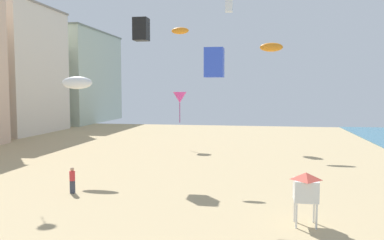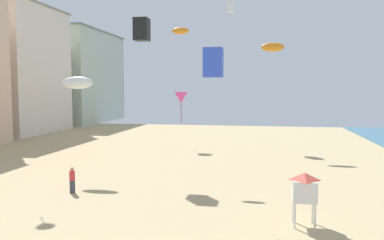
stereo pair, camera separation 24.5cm
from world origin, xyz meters
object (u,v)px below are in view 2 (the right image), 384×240
object	(u,v)px
lifeguard_stand	(304,188)
kite_orange_parafoil	(181,31)
kite_flyer	(72,178)
kite_blue_box	(213,63)
kite_white_box	(231,6)
kite_white_parafoil	(78,83)
kite_orange_parafoil_2	(273,47)
kite_black_box	(142,29)
kite_magenta_delta	(181,98)

from	to	relation	value
lifeguard_stand	kite_orange_parafoil	bearing A→B (deg)	111.20
kite_flyer	kite_blue_box	size ratio (longest dim) A/B	1.04
kite_white_box	kite_blue_box	bearing A→B (deg)	-87.05
kite_blue_box	kite_white_box	world-z (taller)	kite_white_box
lifeguard_stand	kite_white_parafoil	bearing A→B (deg)	134.77
kite_flyer	kite_orange_parafoil_2	world-z (taller)	kite_orange_parafoil_2
kite_orange_parafoil	kite_black_box	bearing A→B (deg)	179.74
kite_orange_parafoil	kite_orange_parafoil_2	size ratio (longest dim) A/B	0.57
kite_orange_parafoil	kite_black_box	world-z (taller)	kite_black_box
kite_orange_parafoil	kite_white_box	distance (m)	20.27
lifeguard_stand	kite_magenta_delta	distance (m)	25.74
kite_flyer	lifeguard_stand	bearing A→B (deg)	122.85
kite_black_box	kite_orange_parafoil_2	bearing A→B (deg)	48.99
lifeguard_stand	kite_white_box	distance (m)	33.98
kite_orange_parafoil_2	kite_black_box	bearing A→B (deg)	-131.01
kite_flyer	kite_magenta_delta	size ratio (longest dim) A/B	0.49
kite_flyer	kite_black_box	bearing A→B (deg)	-150.48
kite_magenta_delta	kite_orange_parafoil_2	bearing A→B (deg)	-3.78
lifeguard_stand	kite_white_parafoil	size ratio (longest dim) A/B	1.06
kite_black_box	kite_flyer	bearing A→B (deg)	-107.55
kite_magenta_delta	kite_white_parafoil	distance (m)	15.29
kite_flyer	kite_white_box	xyz separation A→B (m)	(7.53, 26.54, 15.70)
kite_white_box	kite_black_box	bearing A→B (deg)	-105.19
lifeguard_stand	kite_orange_parafoil	size ratio (longest dim) A/B	1.91
kite_orange_parafoil_2	kite_white_parafoil	size ratio (longest dim) A/B	0.97
kite_magenta_delta	kite_black_box	bearing A→B (deg)	-92.18
kite_orange_parafoil_2	kite_magenta_delta	bearing A→B (deg)	176.22
kite_black_box	kite_white_parafoil	size ratio (longest dim) A/B	0.72
kite_magenta_delta	kite_orange_parafoil_2	world-z (taller)	kite_orange_parafoil_2
kite_white_parafoil	kite_blue_box	bearing A→B (deg)	-30.08
kite_orange_parafoil_2	kite_white_box	bearing A→B (deg)	123.24
kite_flyer	kite_white_parafoil	world-z (taller)	kite_white_parafoil
kite_blue_box	kite_white_box	xyz separation A→B (m)	(-1.43, 27.77, 8.75)
kite_white_box	kite_flyer	bearing A→B (deg)	-105.84
kite_orange_parafoil	kite_white_parafoil	size ratio (longest dim) A/B	0.55
lifeguard_stand	kite_orange_parafoil_2	bearing A→B (deg)	76.37
kite_magenta_delta	kite_white_box	size ratio (longest dim) A/B	2.41
kite_blue_box	kite_white_parafoil	world-z (taller)	kite_blue_box
kite_orange_parafoil_2	kite_blue_box	bearing A→B (deg)	-99.91
kite_black_box	kite_orange_parafoil	bearing A→B (deg)	-0.26
kite_black_box	kite_orange_parafoil_2	world-z (taller)	kite_black_box
kite_orange_parafoil	kite_white_parafoil	distance (m)	8.69
kite_flyer	lifeguard_stand	xyz separation A→B (m)	(13.59, -3.44, 0.92)
kite_white_box	kite_black_box	size ratio (longest dim) A/B	0.81
kite_flyer	kite_orange_parafoil_2	bearing A→B (deg)	-166.29
kite_white_parafoil	lifeguard_stand	bearing A→B (deg)	-28.80
kite_orange_parafoil	kite_black_box	xyz separation A→B (m)	(-3.07, 0.01, 0.19)
kite_blue_box	kite_black_box	distance (m)	11.25
lifeguard_stand	kite_magenta_delta	world-z (taller)	kite_magenta_delta
kite_orange_parafoil	kite_magenta_delta	world-z (taller)	kite_orange_parafoil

